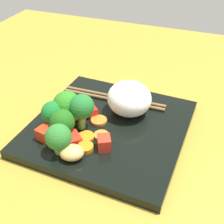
# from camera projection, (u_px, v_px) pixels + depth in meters

# --- Properties ---
(ground_plane) EXTENTS (1.10, 1.10, 0.02)m
(ground_plane) POSITION_uv_depth(u_px,v_px,m) (109.00, 135.00, 0.54)
(ground_plane) COLOR olive
(square_plate) EXTENTS (0.28, 0.28, 0.02)m
(square_plate) POSITION_uv_depth(u_px,v_px,m) (109.00, 128.00, 0.53)
(square_plate) COLOR black
(square_plate) RESTS_ON ground_plane
(rice_mound) EXTENTS (0.12, 0.12, 0.06)m
(rice_mound) POSITION_uv_depth(u_px,v_px,m) (129.00, 98.00, 0.53)
(rice_mound) COLOR white
(rice_mound) RESTS_ON square_plate
(broccoli_floret_0) EXTENTS (0.04, 0.04, 0.07)m
(broccoli_floret_0) POSITION_uv_depth(u_px,v_px,m) (82.00, 108.00, 0.49)
(broccoli_floret_0) COLOR #72A749
(broccoli_floret_0) RESTS_ON square_plate
(broccoli_floret_1) EXTENTS (0.04, 0.04, 0.05)m
(broccoli_floret_1) POSITION_uv_depth(u_px,v_px,m) (53.00, 113.00, 0.50)
(broccoli_floret_1) COLOR #83B14E
(broccoli_floret_1) RESTS_ON square_plate
(broccoli_floret_2) EXTENTS (0.05, 0.05, 0.06)m
(broccoli_floret_2) POSITION_uv_depth(u_px,v_px,m) (67.00, 106.00, 0.51)
(broccoli_floret_2) COLOR #569E4A
(broccoli_floret_2) RESTS_ON square_plate
(broccoli_floret_3) EXTENTS (0.04, 0.04, 0.05)m
(broccoli_floret_3) POSITION_uv_depth(u_px,v_px,m) (62.00, 122.00, 0.48)
(broccoli_floret_3) COLOR #72BD50
(broccoli_floret_3) RESTS_ON square_plate
(broccoli_floret_4) EXTENTS (0.04, 0.04, 0.05)m
(broccoli_floret_4) POSITION_uv_depth(u_px,v_px,m) (58.00, 138.00, 0.45)
(broccoli_floret_4) COLOR #6FA94E
(broccoli_floret_4) RESTS_ON square_plate
(carrot_slice_0) EXTENTS (0.04, 0.04, 0.00)m
(carrot_slice_0) POSITION_uv_depth(u_px,v_px,m) (102.00, 135.00, 0.49)
(carrot_slice_0) COLOR orange
(carrot_slice_0) RESTS_ON square_plate
(carrot_slice_1) EXTENTS (0.04, 0.04, 0.01)m
(carrot_slice_1) POSITION_uv_depth(u_px,v_px,m) (86.00, 147.00, 0.47)
(carrot_slice_1) COLOR orange
(carrot_slice_1) RESTS_ON square_plate
(carrot_slice_2) EXTENTS (0.04, 0.04, 0.00)m
(carrot_slice_2) POSITION_uv_depth(u_px,v_px,m) (98.00, 121.00, 0.53)
(carrot_slice_2) COLOR orange
(carrot_slice_2) RESTS_ON square_plate
(carrot_slice_3) EXTENTS (0.04, 0.04, 0.00)m
(carrot_slice_3) POSITION_uv_depth(u_px,v_px,m) (80.00, 115.00, 0.54)
(carrot_slice_3) COLOR orange
(carrot_slice_3) RESTS_ON square_plate
(carrot_slice_4) EXTENTS (0.04, 0.04, 0.00)m
(carrot_slice_4) POSITION_uv_depth(u_px,v_px,m) (86.00, 137.00, 0.49)
(carrot_slice_4) COLOR orange
(carrot_slice_4) RESTS_ON square_plate
(pepper_chunk_0) EXTENTS (0.03, 0.03, 0.02)m
(pepper_chunk_0) POSITION_uv_depth(u_px,v_px,m) (104.00, 143.00, 0.47)
(pepper_chunk_0) COLOR red
(pepper_chunk_0) RESTS_ON square_plate
(pepper_chunk_1) EXTENTS (0.03, 0.03, 0.02)m
(pepper_chunk_1) POSITION_uv_depth(u_px,v_px,m) (45.00, 133.00, 0.49)
(pepper_chunk_1) COLOR red
(pepper_chunk_1) RESTS_ON square_plate
(pepper_chunk_2) EXTENTS (0.03, 0.03, 0.02)m
(pepper_chunk_2) POSITION_uv_depth(u_px,v_px,m) (91.00, 112.00, 0.54)
(pepper_chunk_2) COLOR red
(pepper_chunk_2) RESTS_ON square_plate
(pepper_chunk_3) EXTENTS (0.04, 0.04, 0.01)m
(pepper_chunk_3) POSITION_uv_depth(u_px,v_px,m) (70.00, 139.00, 0.48)
(pepper_chunk_3) COLOR red
(pepper_chunk_3) RESTS_ON square_plate
(chicken_piece_0) EXTENTS (0.04, 0.05, 0.02)m
(chicken_piece_0) POSITION_uv_depth(u_px,v_px,m) (72.00, 152.00, 0.45)
(chicken_piece_0) COLOR tan
(chicken_piece_0) RESTS_ON square_plate
(chicken_piece_1) EXTENTS (0.03, 0.03, 0.02)m
(chicken_piece_1) POSITION_uv_depth(u_px,v_px,m) (55.00, 140.00, 0.48)
(chicken_piece_1) COLOR tan
(chicken_piece_1) RESTS_ON square_plate
(chicken_piece_2) EXTENTS (0.04, 0.04, 0.02)m
(chicken_piece_2) POSITION_uv_depth(u_px,v_px,m) (60.00, 114.00, 0.53)
(chicken_piece_2) COLOR tan
(chicken_piece_2) RESTS_ON square_plate
(chopstick_pair) EXTENTS (0.02, 0.21, 0.01)m
(chopstick_pair) POSITION_uv_depth(u_px,v_px,m) (114.00, 98.00, 0.58)
(chopstick_pair) COLOR brown
(chopstick_pair) RESTS_ON square_plate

